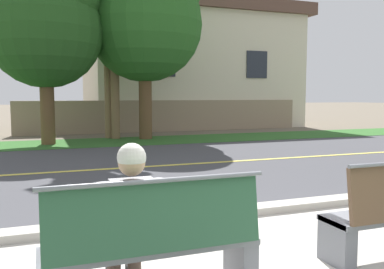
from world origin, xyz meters
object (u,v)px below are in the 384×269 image
(bench_left, at_px, (154,246))
(shade_tree_left, at_px, (149,15))
(shade_tree_far_left, at_px, (49,22))
(seated_person_grey, at_px, (130,213))

(bench_left, distance_m, shade_tree_left, 12.87)
(shade_tree_far_left, distance_m, shade_tree_left, 3.53)
(shade_tree_far_left, height_order, shade_tree_left, shade_tree_left)
(bench_left, xyz_separation_m, shade_tree_left, (3.03, 11.83, 4.06))
(shade_tree_left, bearing_deg, bench_left, -104.36)
(bench_left, height_order, shade_tree_far_left, shade_tree_far_left)
(shade_tree_far_left, xyz_separation_m, shade_tree_left, (3.45, 0.54, 0.54))
(bench_left, bearing_deg, shade_tree_far_left, 92.13)
(bench_left, relative_size, shade_tree_left, 0.25)
(seated_person_grey, relative_size, shade_tree_far_left, 0.20)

